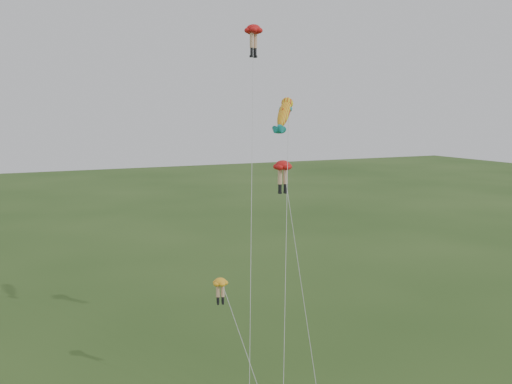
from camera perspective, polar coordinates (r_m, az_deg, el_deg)
name	(u,v)px	position (r m, az deg, el deg)	size (l,w,h in m)	color
legs_kite_red_high	(253,37)	(43.44, -0.27, 15.19)	(6.12, 11.37, 24.27)	red
legs_kite_red_mid	(283,171)	(41.60, 2.74, 2.14)	(2.58, 9.07, 14.36)	red
legs_kite_yellow	(222,289)	(35.69, -3.41, -9.66)	(2.00, 5.20, 7.71)	#FFAE20
fish_kite	(284,114)	(40.36, 2.85, 7.80)	(5.59, 9.43, 19.17)	yellow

